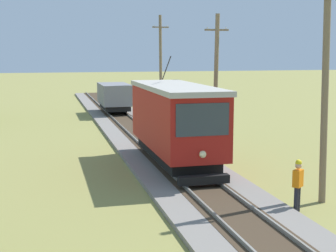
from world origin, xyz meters
TOP-DOWN VIEW (x-y plane):
  - red_tram at (0.00, 18.93)m, footprint 2.60×8.54m
  - freight_car at (0.00, 38.86)m, footprint 2.40×5.20m
  - utility_pole_near_tram at (3.70, 12.71)m, footprint 1.40×0.53m
  - utility_pole_mid at (3.70, 23.82)m, footprint 1.40×0.51m
  - utility_pole_far at (3.70, 37.39)m, footprint 1.40×0.55m
  - track_worker at (2.31, 11.84)m, footprint 0.45×0.42m

SIDE VIEW (x-z plane):
  - track_worker at x=2.31m, z-range 0.09..1.88m
  - freight_car at x=0.00m, z-range 0.40..2.71m
  - red_tram at x=0.00m, z-range -0.20..4.59m
  - utility_pole_mid at x=3.70m, z-range 0.10..7.50m
  - utility_pole_near_tram at x=3.70m, z-range 0.10..8.24m
  - utility_pole_far at x=3.70m, z-range 0.10..8.43m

